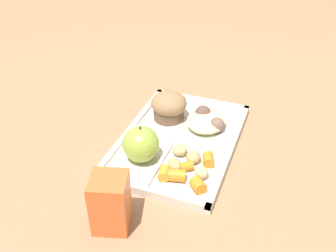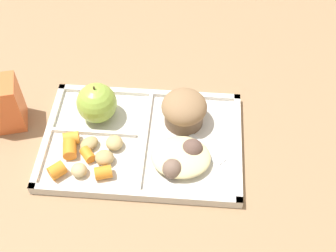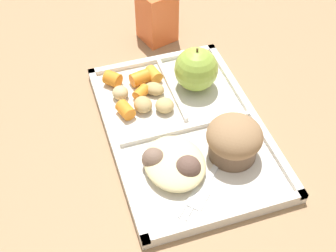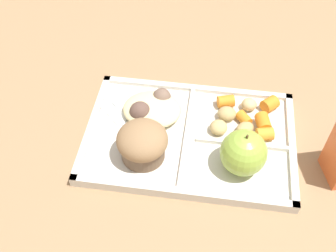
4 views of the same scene
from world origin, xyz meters
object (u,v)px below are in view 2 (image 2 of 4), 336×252
at_px(bran_muffin, 184,110).
at_px(milk_carton, 4,104).
at_px(plastic_fork, 206,148).
at_px(green_apple, 97,103).
at_px(lunch_tray, 142,142).

relative_size(bran_muffin, milk_carton, 0.81).
bearing_deg(bran_muffin, plastic_fork, -54.14).
height_order(bran_muffin, milk_carton, milk_carton).
height_order(bran_muffin, plastic_fork, bran_muffin).
xyz_separation_m(bran_muffin, plastic_fork, (0.04, -0.06, -0.03)).
bearing_deg(green_apple, lunch_tray, -30.08).
bearing_deg(plastic_fork, milk_carton, 173.64).
bearing_deg(green_apple, bran_muffin, 0.00).
bearing_deg(bran_muffin, green_apple, -180.00).
distance_m(green_apple, bran_muffin, 0.16).
distance_m(bran_muffin, milk_carton, 0.32).
bearing_deg(plastic_fork, bran_muffin, 125.86).
bearing_deg(lunch_tray, milk_carton, 172.70).
xyz_separation_m(lunch_tray, milk_carton, (-0.25, 0.03, 0.04)).
distance_m(green_apple, milk_carton, 0.17).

